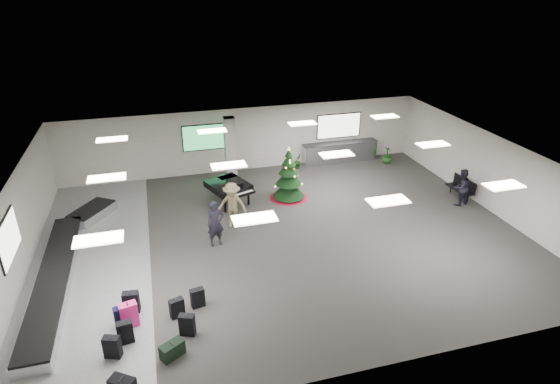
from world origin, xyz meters
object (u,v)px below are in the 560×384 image
object	(u,v)px
grand_piano	(229,187)
traveler_a	(215,224)
traveler_b	(232,205)
christmas_tree	(289,181)
traveler_bench	(461,187)
service_counter	(340,152)
baggage_carousel	(63,263)
potted_plant_left	(298,161)
potted_plant_right	(387,155)
bench	(462,187)
pink_suitcase	(129,315)

from	to	relation	value
grand_piano	traveler_a	xyz separation A→B (m)	(-1.08, -3.29, 0.10)
traveler_a	traveler_b	xyz separation A→B (m)	(0.84, 1.22, 0.05)
traveler_a	christmas_tree	bearing A→B (deg)	27.74
traveler_b	traveler_bench	distance (m)	9.84
christmas_tree	traveler_bench	world-z (taller)	christmas_tree
service_counter	christmas_tree	distance (m)	5.20
christmas_tree	baggage_carousel	bearing A→B (deg)	-160.03
traveler_b	potted_plant_left	distance (m)	6.69
grand_piano	potted_plant_right	xyz separation A→B (m)	(8.85, 2.40, -0.33)
christmas_tree	bench	distance (m)	7.75
traveler_a	grand_piano	bearing A→B (deg)	59.62
bench	baggage_carousel	bearing A→B (deg)	-179.59
bench	service_counter	bearing A→B (deg)	119.26
pink_suitcase	potted_plant_right	bearing A→B (deg)	22.15
christmas_tree	potted_plant_left	size ratio (longest dim) A/B	3.02
christmas_tree	potted_plant_right	size ratio (longest dim) A/B	2.67
baggage_carousel	traveler_bench	xyz separation A→B (m)	(15.91, 0.60, 0.61)
baggage_carousel	bench	distance (m)	16.48
traveler_a	traveler_bench	distance (m)	10.66
bench	potted_plant_left	size ratio (longest dim) A/B	1.82
baggage_carousel	potted_plant_right	world-z (taller)	potted_plant_right
baggage_carousel	potted_plant_right	bearing A→B (deg)	21.04
service_counter	traveler_a	bearing A→B (deg)	-139.04
baggage_carousel	traveler_b	distance (m)	6.30
traveler_bench	bench	bearing A→B (deg)	-144.20
pink_suitcase	traveler_a	world-z (taller)	traveler_a
pink_suitcase	traveler_b	distance (m)	6.32
baggage_carousel	pink_suitcase	xyz separation A→B (m)	(2.21, -3.58, 0.17)
traveler_a	traveler_bench	size ratio (longest dim) A/B	1.07
baggage_carousel	christmas_tree	xyz separation A→B (m)	(8.97, 3.26, 0.62)
christmas_tree	potted_plant_right	world-z (taller)	christmas_tree
christmas_tree	potted_plant_left	bearing A→B (deg)	65.75
potted_plant_left	potted_plant_right	distance (m)	4.82
pink_suitcase	traveler_bench	size ratio (longest dim) A/B	0.48
service_counter	christmas_tree	xyz separation A→B (m)	(-3.87, -3.47, 0.29)
baggage_carousel	traveler_b	xyz separation A→B (m)	(6.10, 1.37, 0.72)
christmas_tree	grand_piano	distance (m)	2.64
traveler_b	service_counter	bearing A→B (deg)	63.67
baggage_carousel	christmas_tree	bearing A→B (deg)	19.97
traveler_bench	christmas_tree	bearing A→B (deg)	-33.74
service_counter	potted_plant_right	xyz separation A→B (m)	(2.35, -0.89, -0.09)
baggage_carousel	traveler_b	size ratio (longest dim) A/B	5.18
christmas_tree	traveler_bench	distance (m)	7.43
bench	traveler_b	xyz separation A→B (m)	(-10.33, 0.17, 0.42)
grand_piano	traveler_bench	world-z (taller)	traveler_bench
potted_plant_right	bench	bearing A→B (deg)	-74.99
bench	potted_plant_right	distance (m)	4.81
grand_piano	potted_plant_left	xyz separation A→B (m)	(4.08, 3.02, -0.38)
pink_suitcase	grand_piano	world-z (taller)	grand_piano
grand_piano	potted_plant_left	world-z (taller)	grand_piano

